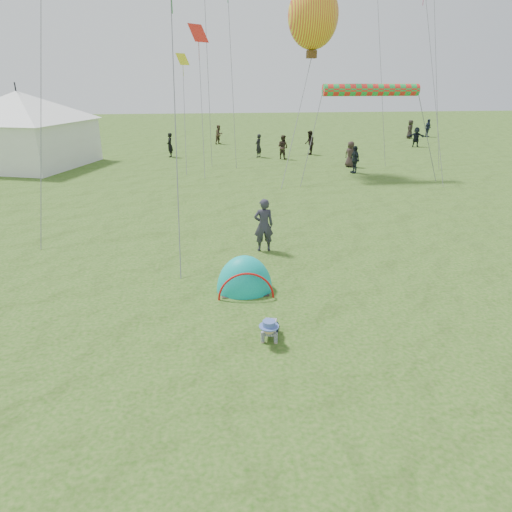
{
  "coord_description": "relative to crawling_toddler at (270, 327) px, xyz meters",
  "views": [
    {
      "loc": [
        -2.45,
        -7.89,
        5.37
      ],
      "look_at": [
        -1.1,
        3.18,
        1.0
      ],
      "focal_mm": 32.0,
      "sensor_mm": 36.0,
      "label": 1
    }
  ],
  "objects": [
    {
      "name": "diamond_kite_6",
      "position": [
        -1.11,
        22.5,
        7.62
      ],
      "size": [
        1.29,
        1.29,
        1.05
      ],
      "primitive_type": "plane",
      "rotation": [
        1.05,
        0.0,
        0.79
      ],
      "color": "red"
    },
    {
      "name": "crowd_person_3",
      "position": [
        -13.69,
        30.43,
        0.58
      ],
      "size": [
        0.95,
        1.28,
        1.76
      ],
      "primitive_type": "imported",
      "rotation": [
        0.0,
        0.0,
        4.42
      ],
      "color": "black",
      "rests_on": "ground"
    },
    {
      "name": "standing_adult",
      "position": [
        0.62,
        5.51,
        0.59
      ],
      "size": [
        0.65,
        0.44,
        1.77
      ],
      "primitive_type": "imported",
      "rotation": [
        0.0,
        0.0,
        3.16
      ],
      "color": "#2D2A37",
      "rests_on": "ground"
    },
    {
      "name": "crowd_person_10",
      "position": [
        8.23,
        20.02,
        0.51
      ],
      "size": [
        0.91,
        0.94,
        1.62
      ],
      "primitive_type": "imported",
      "rotation": [
        0.0,
        0.0,
        2.28
      ],
      "color": "#322523",
      "rests_on": "ground"
    },
    {
      "name": "crowd_person_6",
      "position": [
        2.86,
        24.52,
        0.52
      ],
      "size": [
        0.66,
        0.71,
        1.64
      ],
      "primitive_type": "imported",
      "rotation": [
        0.0,
        0.0,
        4.09
      ],
      "color": "black",
      "rests_on": "ground"
    },
    {
      "name": "event_marquee",
      "position": [
        -12.45,
        22.88,
        2.18
      ],
      "size": [
        9.13,
        9.13,
        4.96
      ],
      "primitive_type": null,
      "rotation": [
        0.0,
        0.0,
        -0.32
      ],
      "color": "white",
      "rests_on": "ground"
    },
    {
      "name": "crowd_person_9",
      "position": [
        -13.13,
        34.72,
        0.56
      ],
      "size": [
        1.11,
        0.64,
        1.71
      ],
      "primitive_type": "imported",
      "rotation": [
        0.0,
        0.0,
        3.13
      ],
      "color": "#23242E",
      "rests_on": "ground"
    },
    {
      "name": "rainbow_tube_kite",
      "position": [
        8.01,
        16.72,
        4.46
      ],
      "size": [
        5.31,
        0.64,
        0.64
      ],
      "primitive_type": "cylinder",
      "rotation": [
        0.0,
        1.57,
        0.0
      ],
      "color": "red"
    },
    {
      "name": "diamond_kite_8",
      "position": [
        -2.18,
        23.63,
        6.19
      ],
      "size": [
        0.88,
        0.88,
        0.72
      ],
      "primitive_type": "plane",
      "rotation": [
        1.05,
        0.0,
        0.79
      ],
      "color": "#E9FC20"
    },
    {
      "name": "crawling_toddler",
      "position": [
        0.0,
        0.0,
        0.0
      ],
      "size": [
        0.72,
        0.88,
        0.59
      ],
      "primitive_type": null,
      "rotation": [
        0.0,
        0.0,
        -0.25
      ],
      "color": "black",
      "rests_on": "ground"
    },
    {
      "name": "crowd_person_7",
      "position": [
        0.38,
        31.95,
        0.5
      ],
      "size": [
        0.98,
        0.97,
        1.6
      ],
      "primitive_type": "imported",
      "rotation": [
        0.0,
        0.0,
        0.74
      ],
      "color": "#453529",
      "rests_on": "ground"
    },
    {
      "name": "balloon_kite",
      "position": [
        5.26,
        19.34,
        8.09
      ],
      "size": [
        2.82,
        2.82,
        3.95
      ],
      "primitive_type": null,
      "color": "yellow"
    },
    {
      "name": "crowd_person_11",
      "position": [
        -10.91,
        21.56,
        0.56
      ],
      "size": [
        1.07,
        1.65,
        1.7
      ],
      "primitive_type": "imported",
      "rotation": [
        0.0,
        0.0,
        5.1
      ],
      "color": "#263A42",
      "rests_on": "ground"
    },
    {
      "name": "crowd_person_1",
      "position": [
        4.47,
        23.58,
        0.53
      ],
      "size": [
        1.01,
        1.01,
        1.66
      ],
      "primitive_type": "imported",
      "rotation": [
        0.0,
        0.0,
        2.34
      ],
      "color": "#322720",
      "rests_on": "ground"
    },
    {
      "name": "crowd_person_5",
      "position": [
        16.53,
        28.26,
        0.5
      ],
      "size": [
        1.55,
        0.91,
        1.59
      ],
      "primitive_type": "imported",
      "rotation": [
        0.0,
        0.0,
        5.97
      ],
      "color": "black",
      "rests_on": "ground"
    },
    {
      "name": "crowd_person_0",
      "position": [
        -3.46,
        25.41,
        0.55
      ],
      "size": [
        0.43,
        0.63,
        1.7
      ],
      "primitive_type": "imported",
      "rotation": [
        0.0,
        0.0,
        4.74
      ],
      "color": "black",
      "rests_on": "ground"
    },
    {
      "name": "crowd_person_4",
      "position": [
        18.46,
        33.7,
        0.55
      ],
      "size": [
        0.86,
        0.98,
        1.69
      ],
      "primitive_type": "imported",
      "rotation": [
        0.0,
        0.0,
        4.22
      ],
      "color": "black",
      "rests_on": "ground"
    },
    {
      "name": "ground",
      "position": [
        1.1,
        -0.68,
        -0.3
      ],
      "size": [
        140.0,
        140.0,
        0.0
      ],
      "primitive_type": "plane",
      "color": "#1C4D0C"
    },
    {
      "name": "crowd_person_8",
      "position": [
        20.67,
        34.61,
        0.54
      ],
      "size": [
        1.05,
        0.89,
        1.68
      ],
      "primitive_type": "imported",
      "rotation": [
        0.0,
        0.0,
        0.58
      ],
      "color": "#21293F",
      "rests_on": "ground"
    },
    {
      "name": "crowd_person_2",
      "position": [
        7.85,
        18.03,
        0.51
      ],
      "size": [
        0.57,
        1.0,
        1.61
      ],
      "primitive_type": "imported",
      "rotation": [
        0.0,
        0.0,
        4.9
      ],
      "color": "black",
      "rests_on": "ground"
    },
    {
      "name": "crowd_person_13",
      "position": [
        6.78,
        25.26,
        0.57
      ],
      "size": [
        0.82,
        0.96,
        1.74
      ],
      "primitive_type": "imported",
      "rotation": [
        0.0,
        0.0,
        4.51
      ],
      "color": "black",
      "rests_on": "ground"
    },
    {
      "name": "popup_tent",
      "position": [
        -0.3,
        2.58,
        -0.3
      ],
      "size": [
        1.53,
        1.27,
        1.95
      ],
      "primitive_type": "ellipsoid",
      "rotation": [
        0.0,
        0.0,
        -0.02
      ],
      "color": "#098C94",
      "rests_on": "ground"
    }
  ]
}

